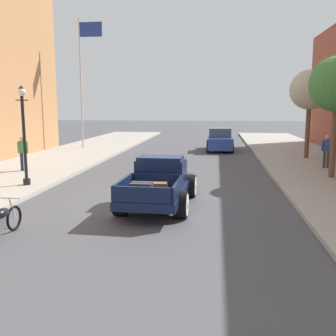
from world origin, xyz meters
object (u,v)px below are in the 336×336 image
at_px(hotrod_truck_navy, 160,181).
at_px(pedestrian_sidewalk_left, 23,151).
at_px(pedestrian_sidewalk_right, 327,149).
at_px(car_background_blue, 220,140).
at_px(flagpole, 83,70).
at_px(street_tree_second, 310,90).
at_px(street_lamp_near, 24,128).

relative_size(hotrod_truck_navy, pedestrian_sidewalk_left, 3.02).
bearing_deg(pedestrian_sidewalk_right, car_background_blue, 122.60).
distance_m(hotrod_truck_navy, flagpole, 17.50).
distance_m(pedestrian_sidewalk_left, street_tree_second, 16.15).
relative_size(pedestrian_sidewalk_left, street_lamp_near, 0.43).
xyz_separation_m(car_background_blue, flagpole, (-9.75, -0.73, 5.00)).
distance_m(hotrod_truck_navy, street_lamp_near, 6.04).
bearing_deg(car_background_blue, street_tree_second, -40.22).
bearing_deg(car_background_blue, pedestrian_sidewalk_right, -57.40).
bearing_deg(flagpole, street_lamp_near, -80.90).
bearing_deg(flagpole, street_tree_second, -13.57).
height_order(hotrod_truck_navy, car_background_blue, car_background_blue).
relative_size(pedestrian_sidewalk_right, street_lamp_near, 0.43).
distance_m(car_background_blue, pedestrian_sidewalk_left, 14.30).
bearing_deg(flagpole, pedestrian_sidewalk_right, -26.38).
bearing_deg(street_lamp_near, hotrod_truck_navy, -16.99).
relative_size(hotrod_truck_navy, car_background_blue, 1.15).
relative_size(car_background_blue, flagpole, 0.47).
bearing_deg(pedestrian_sidewalk_right, flagpole, 153.62).
relative_size(street_lamp_near, street_tree_second, 0.75).
bearing_deg(pedestrian_sidewalk_left, pedestrian_sidewalk_right, 10.27).
bearing_deg(pedestrian_sidewalk_left, hotrod_truck_navy, -33.51).
relative_size(pedestrian_sidewalk_left, street_tree_second, 0.32).
bearing_deg(street_tree_second, pedestrian_sidewalk_left, -155.90).
xyz_separation_m(pedestrian_sidewalk_right, street_tree_second, (-0.11, 3.84, 3.02)).
height_order(flagpole, street_tree_second, flagpole).
bearing_deg(car_background_blue, hotrod_truck_navy, -97.54).
xyz_separation_m(pedestrian_sidewalk_left, flagpole, (-0.37, 10.07, 4.68)).
distance_m(pedestrian_sidewalk_left, pedestrian_sidewalk_right, 14.83).
height_order(car_background_blue, street_lamp_near, street_lamp_near).
relative_size(car_background_blue, pedestrian_sidewalk_right, 2.63).
bearing_deg(flagpole, hotrod_truck_navy, -62.74).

